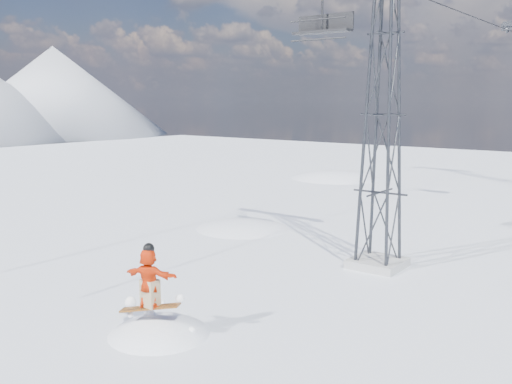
% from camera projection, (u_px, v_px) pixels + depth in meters
% --- Properties ---
extents(ground, '(120.00, 120.00, 0.00)m').
position_uv_depth(ground, '(217.00, 333.00, 14.87)').
color(ground, white).
rests_on(ground, ground).
extents(snow_terrain, '(39.00, 37.00, 22.00)m').
position_uv_depth(snow_terrain, '(381.00, 349.00, 36.00)').
color(snow_terrain, white).
rests_on(snow_terrain, ground).
extents(lift_tower_near, '(5.20, 1.80, 11.43)m').
position_uv_depth(lift_tower_near, '(383.00, 115.00, 19.83)').
color(lift_tower_near, '#999999').
rests_on(lift_tower_near, ground).
extents(haul_cables, '(4.46, 51.00, 0.06)m').
position_uv_depth(haul_cables, '(486.00, 0.00, 28.04)').
color(haul_cables, black).
rests_on(haul_cables, ground).
extents(lift_chair_near, '(2.23, 0.64, 2.77)m').
position_uv_depth(lift_chair_near, '(323.00, 25.00, 20.28)').
color(lift_chair_near, black).
rests_on(lift_chair_near, ground).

